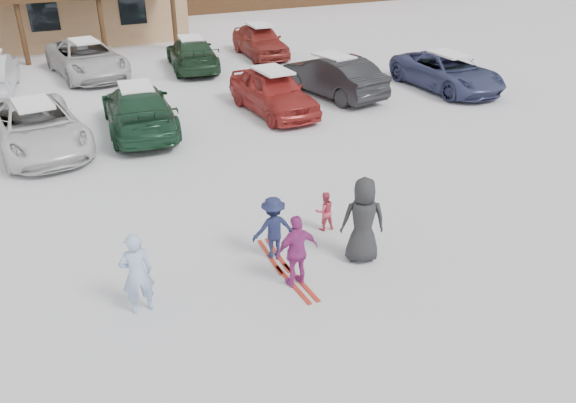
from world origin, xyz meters
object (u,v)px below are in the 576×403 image
adult_skier (137,273)px  parked_car_6 (447,72)px  child_magenta (297,251)px  parked_car_12 (260,41)px  child_navy (273,228)px  parked_car_10 (87,58)px  parked_car_4 (273,92)px  toddler_red (325,211)px  bystander_dark (363,220)px  parked_car_3 (139,109)px  parked_car_5 (333,76)px  parked_car_11 (192,54)px  parked_car_2 (38,127)px

adult_skier → parked_car_6: (14.50, 8.83, -0.08)m
adult_skier → child_magenta: size_ratio=1.06×
parked_car_12 → child_navy: bearing=-109.3°
child_magenta → parked_car_10: (-1.10, 17.93, 0.01)m
parked_car_4 → parked_car_10: parked_car_4 is taller
toddler_red → parked_car_12: 17.39m
bystander_dark → parked_car_6: bearing=-113.7°
parked_car_3 → parked_car_5: bearing=-169.0°
child_navy → parked_car_10: bearing=-81.1°
parked_car_10 → parked_car_11: size_ratio=1.13×
bystander_dark → parked_car_3: 9.99m
child_navy → parked_car_10: size_ratio=0.25×
adult_skier → parked_car_2: (-0.89, 9.14, -0.08)m
parked_car_12 → parked_car_6: bearing=-59.4°
adult_skier → parked_car_10: adult_skier is taller
child_navy → parked_car_2: parked_car_2 is taller
parked_car_3 → parked_car_4: parked_car_4 is taller
bystander_dark → parked_car_4: (2.42, 9.53, -0.14)m
child_navy → parked_car_10: 16.87m
adult_skier → parked_car_12: 20.22m
parked_car_4 → parked_car_11: 7.33m
parked_car_2 → parked_car_4: size_ratio=1.15×
child_navy → parked_car_5: bearing=-121.2°
child_navy → parked_car_6: (11.59, 8.27, 0.02)m
adult_skier → parked_car_11: 17.64m
parked_car_2 → bystander_dark: bearing=-65.9°
child_magenta → parked_car_4: bearing=-113.5°
adult_skier → parked_car_2: 9.19m
parked_car_4 → parked_car_12: (3.17, 8.32, -0.00)m
child_navy → parked_car_4: parked_car_4 is taller
child_magenta → parked_car_2: child_magenta is taller
bystander_dark → parked_car_10: (-2.71, 17.72, -0.15)m
parked_car_3 → parked_car_12: (7.90, 8.13, 0.02)m
child_magenta → bystander_dark: bearing=-173.6°
parked_car_3 → parked_car_4: bearing=-176.4°
adult_skier → child_navy: (2.91, 0.55, -0.11)m
parked_car_6 → parked_car_5: bearing=164.7°
parked_car_2 → parked_car_4: bearing=-5.2°
child_magenta → bystander_dark: size_ratio=0.82×
toddler_red → parked_car_11: size_ratio=0.19×
adult_skier → parked_car_6: size_ratio=0.31×
child_navy → parked_car_12: parked_car_12 is taller
child_magenta → parked_car_3: bearing=-87.0°
parked_car_5 → parked_car_4: bearing=6.6°
toddler_red → parked_car_11: 15.52m
bystander_dark → parked_car_5: size_ratio=0.39×
parked_car_2 → parked_car_6: bearing=-6.7°
parked_car_3 → parked_car_6: (12.30, -0.56, -0.04)m
parked_car_5 → parked_car_6: (4.59, -1.24, -0.07)m
parked_car_4 → parked_car_12: bearing=67.2°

